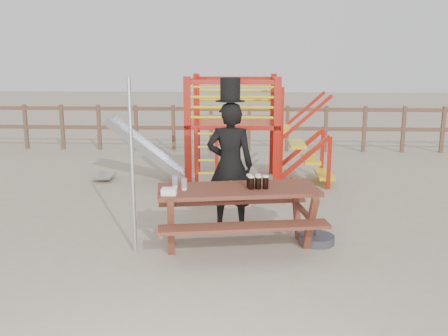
{
  "coord_description": "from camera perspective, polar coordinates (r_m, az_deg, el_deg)",
  "views": [
    {
      "loc": [
        0.5,
        -6.03,
        2.42
      ],
      "look_at": [
        0.15,
        0.8,
        0.9
      ],
      "focal_mm": 40.0,
      "sensor_mm": 36.0,
      "label": 1
    }
  ],
  "objects": [
    {
      "name": "ground",
      "position": [
        6.52,
        -1.73,
        -9.3
      ],
      "size": [
        60.0,
        60.0,
        0.0
      ],
      "primitive_type": "plane",
      "color": "tan",
      "rests_on": "ground"
    },
    {
      "name": "back_fence",
      "position": [
        13.15,
        0.69,
        5.14
      ],
      "size": [
        15.09,
        0.09,
        1.2
      ],
      "color": "brown",
      "rests_on": "ground"
    },
    {
      "name": "playground_fort",
      "position": [
        9.72,
        0.65,
        4.53
      ],
      "size": [
        4.71,
        1.84,
        2.1
      ],
      "color": "#B4180C",
      "rests_on": "ground"
    },
    {
      "name": "picnic_table",
      "position": [
        6.47,
        1.59,
        -4.78
      ],
      "size": [
        2.25,
        1.73,
        0.79
      ],
      "rotation": [
        0.0,
        0.0,
        0.17
      ],
      "color": "brown",
      "rests_on": "ground"
    },
    {
      "name": "man_with_hat",
      "position": [
        7.12,
        0.69,
        0.7
      ],
      "size": [
        0.67,
        0.45,
        2.16
      ],
      "rotation": [
        0.0,
        0.0,
        3.13
      ],
      "color": "black",
      "rests_on": "ground"
    },
    {
      "name": "metal_pole",
      "position": [
        6.2,
        -10.45,
        -0.0
      ],
      "size": [
        0.05,
        0.05,
        2.2
      ],
      "primitive_type": "cylinder",
      "color": "#B2B2B7",
      "rests_on": "ground"
    },
    {
      "name": "parasol_base",
      "position": [
        6.82,
        10.51,
        -8.01
      ],
      "size": [
        0.48,
        0.48,
        0.2
      ],
      "color": "#333338",
      "rests_on": "ground"
    },
    {
      "name": "paper_bag",
      "position": [
        6.1,
        -6.3,
        -2.69
      ],
      "size": [
        0.18,
        0.14,
        0.08
      ],
      "primitive_type": "cube",
      "rotation": [
        0.0,
        0.0,
        0.01
      ],
      "color": "white",
      "rests_on": "picnic_table"
    },
    {
      "name": "stout_pints",
      "position": [
        6.36,
        3.73,
        -1.57
      ],
      "size": [
        0.28,
        0.17,
        0.17
      ],
      "color": "black",
      "rests_on": "picnic_table"
    },
    {
      "name": "empty_glasses",
      "position": [
        6.35,
        -5.11,
        -1.77
      ],
      "size": [
        0.21,
        0.19,
        0.15
      ],
      "color": "silver",
      "rests_on": "picnic_table"
    }
  ]
}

